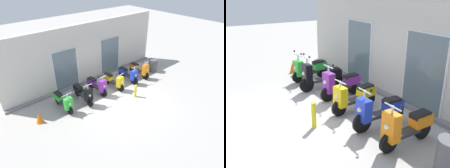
% 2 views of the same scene
% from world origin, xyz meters
% --- Properties ---
extents(ground_plane, '(40.00, 40.00, 0.00)m').
position_xyz_m(ground_plane, '(0.00, 0.00, 0.00)').
color(ground_plane, '#A8A39E').
extents(storefront_facade, '(9.89, 0.50, 3.39)m').
position_xyz_m(storefront_facade, '(0.00, 2.88, 1.64)').
color(storefront_facade, beige).
rests_on(storefront_facade, ground_plane).
extents(scooter_green, '(0.62, 1.51, 1.20)m').
position_xyz_m(scooter_green, '(-2.62, 1.21, 0.47)').
color(scooter_green, black).
rests_on(scooter_green, ground_plane).
extents(scooter_black, '(0.53, 1.66, 1.32)m').
position_xyz_m(scooter_black, '(-1.55, 1.12, 0.49)').
color(scooter_black, black).
rests_on(scooter_black, ground_plane).
extents(scooter_purple, '(0.57, 1.54, 1.27)m').
position_xyz_m(scooter_purple, '(-0.54, 1.31, 0.49)').
color(scooter_purple, black).
rests_on(scooter_purple, ground_plane).
extents(scooter_yellow, '(0.57, 1.55, 1.14)m').
position_xyz_m(scooter_yellow, '(0.48, 1.14, 0.46)').
color(scooter_yellow, black).
rests_on(scooter_yellow, ground_plane).
extents(scooter_blue, '(0.56, 1.60, 1.24)m').
position_xyz_m(scooter_blue, '(1.60, 1.14, 0.48)').
color(scooter_blue, black).
rests_on(scooter_blue, ground_plane).
extents(scooter_orange, '(0.56, 1.54, 1.22)m').
position_xyz_m(scooter_orange, '(2.56, 1.12, 0.49)').
color(scooter_orange, black).
rests_on(scooter_orange, ground_plane).
extents(traffic_cone, '(0.32, 0.32, 0.52)m').
position_xyz_m(traffic_cone, '(-3.91, 1.04, 0.26)').
color(traffic_cone, orange).
rests_on(traffic_cone, ground_plane).
extents(curb_bollard, '(0.12, 0.12, 0.70)m').
position_xyz_m(curb_bollard, '(0.75, -0.28, 0.35)').
color(curb_bollard, yellow).
rests_on(curb_bollard, ground_plane).
extents(trash_bin, '(0.54, 0.54, 0.81)m').
position_xyz_m(trash_bin, '(3.76, 1.06, 0.40)').
color(trash_bin, '#4C4C51').
rests_on(trash_bin, ground_plane).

